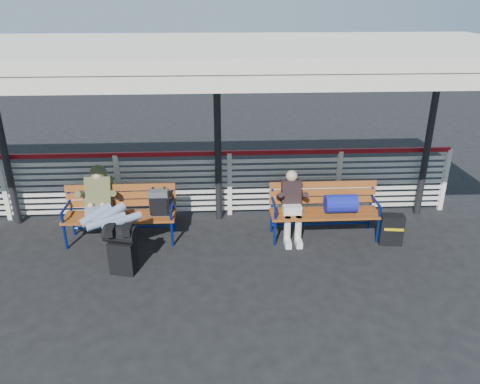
{
  "coord_description": "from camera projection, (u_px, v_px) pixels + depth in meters",
  "views": [
    {
      "loc": [
        1.77,
        -5.96,
        3.8
      ],
      "look_at": [
        2.14,
        1.0,
        0.83
      ],
      "focal_mm": 35.0,
      "sensor_mm": 36.0,
      "label": 1
    }
  ],
  "objects": [
    {
      "name": "bench_right",
      "position": [
        331.0,
        205.0,
        7.73
      ],
      "size": [
        1.8,
        0.56,
        0.92
      ],
      "color": "#9C4E1E",
      "rests_on": "ground"
    },
    {
      "name": "companion_person",
      "position": [
        292.0,
        205.0,
        7.67
      ],
      "size": [
        0.32,
        0.66,
        1.15
      ],
      "color": "beige",
      "rests_on": "ground"
    },
    {
      "name": "fence",
      "position": [
        118.0,
        183.0,
        8.37
      ],
      "size": [
        12.08,
        0.08,
        1.24
      ],
      "color": "silver",
      "rests_on": "ground"
    },
    {
      "name": "ground",
      "position": [
        99.0,
        273.0,
        6.88
      ],
      "size": [
        60.0,
        60.0,
        0.0
      ],
      "primitive_type": "plane",
      "color": "black",
      "rests_on": "ground"
    },
    {
      "name": "suitcase_side",
      "position": [
        391.0,
        229.0,
        7.61
      ],
      "size": [
        0.39,
        0.27,
        0.51
      ],
      "rotation": [
        0.0,
        0.0,
        -0.13
      ],
      "color": "black",
      "rests_on": "ground"
    },
    {
      "name": "luggage_stack",
      "position": [
        122.0,
        247.0,
        6.75
      ],
      "size": [
        0.51,
        0.36,
        0.76
      ],
      "rotation": [
        0.0,
        0.0,
        -0.24
      ],
      "color": "black",
      "rests_on": "ground"
    },
    {
      "name": "canopy",
      "position": [
        87.0,
        53.0,
        6.49
      ],
      "size": [
        12.6,
        3.6,
        3.16
      ],
      "color": "silver",
      "rests_on": "ground"
    },
    {
      "name": "bench_left",
      "position": [
        130.0,
        207.0,
        7.64
      ],
      "size": [
        1.8,
        0.56,
        0.92
      ],
      "color": "#9C4E1E",
      "rests_on": "ground"
    },
    {
      "name": "traveler_man",
      "position": [
        106.0,
        211.0,
        7.26
      ],
      "size": [
        0.94,
        1.64,
        0.77
      ],
      "color": "#7C8AA8",
      "rests_on": "ground"
    }
  ]
}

